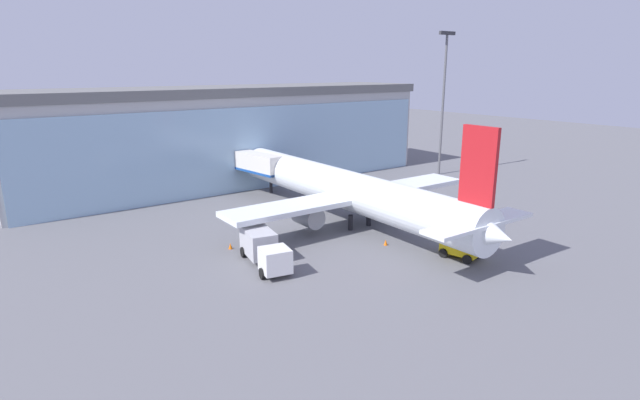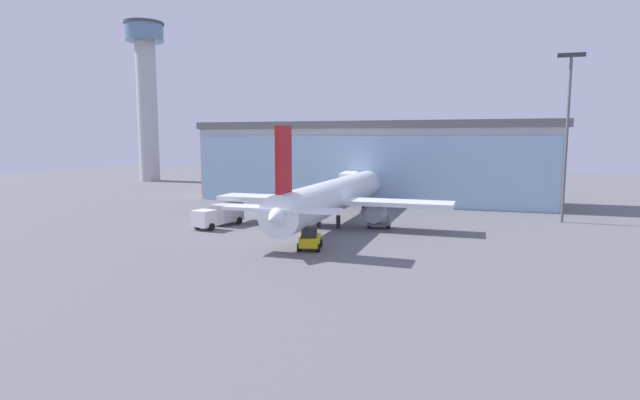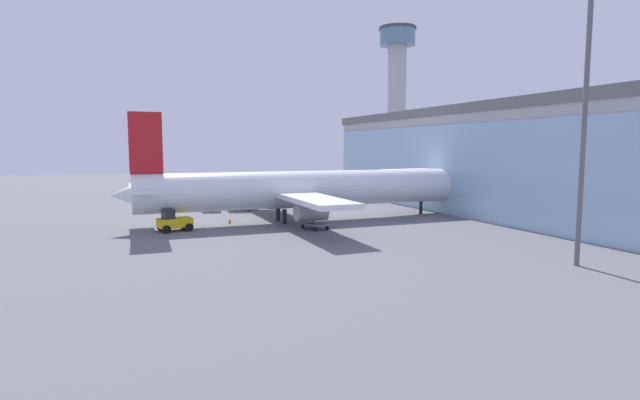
% 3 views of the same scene
% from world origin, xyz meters
% --- Properties ---
extents(ground, '(240.00, 240.00, 0.00)m').
position_xyz_m(ground, '(0.00, 0.00, 0.00)').
color(ground, slate).
extents(terminal_building, '(60.31, 14.83, 13.53)m').
position_xyz_m(terminal_building, '(-0.00, 34.27, 6.76)').
color(terminal_building, '#AAAAAA').
rests_on(terminal_building, ground).
extents(jet_bridge, '(3.63, 12.35, 5.58)m').
position_xyz_m(jet_bridge, '(-1.73, 26.39, 4.21)').
color(jet_bridge, silver).
rests_on(jet_bridge, ground).
extents(control_tower, '(9.66, 9.66, 39.36)m').
position_xyz_m(control_tower, '(-62.31, 59.50, 23.70)').
color(control_tower, '#B2B2B2').
rests_on(control_tower, ground).
extents(apron_light_mast, '(3.20, 0.40, 21.18)m').
position_xyz_m(apron_light_mast, '(27.75, 19.03, 12.38)').
color(apron_light_mast, '#59595E').
rests_on(apron_light_mast, ground).
extents(airplane, '(29.06, 40.25, 11.81)m').
position_xyz_m(airplane, '(0.22, 8.61, 3.59)').
color(airplane, white).
rests_on(airplane, ground).
extents(catering_truck, '(3.71, 7.60, 2.65)m').
position_xyz_m(catering_truck, '(-12.90, 3.77, 1.47)').
color(catering_truck, silver).
rests_on(catering_truck, ground).
extents(baggage_cart, '(3.11, 2.24, 1.50)m').
position_xyz_m(baggage_cart, '(5.94, 8.03, 0.50)').
color(baggage_cart, slate).
rests_on(baggage_cart, ground).
extents(pushback_tug, '(2.69, 3.48, 2.30)m').
position_xyz_m(pushback_tug, '(1.60, -5.39, 0.97)').
color(pushback_tug, yellow).
rests_on(pushback_tug, ground).
extents(safety_cone_nose, '(0.36, 0.36, 0.55)m').
position_xyz_m(safety_cone_nose, '(-1.40, 0.92, 0.28)').
color(safety_cone_nose, orange).
rests_on(safety_cone_nose, ground).
extents(safety_cone_wingtip, '(0.36, 0.36, 0.55)m').
position_xyz_m(safety_cone_wingtip, '(-13.44, 8.82, 0.28)').
color(safety_cone_wingtip, orange).
rests_on(safety_cone_wingtip, ground).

